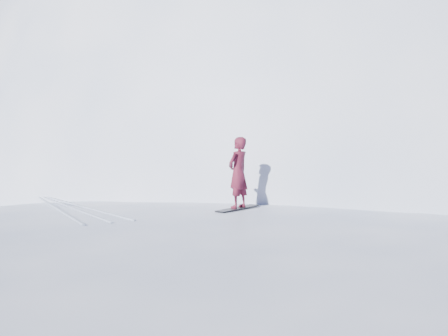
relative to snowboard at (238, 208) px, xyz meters
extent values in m
ellipsoid|color=white|center=(-1.79, -0.36, -2.41)|extent=(36.00, 28.00, 4.80)
ellipsoid|color=white|center=(19.21, 22.64, -2.41)|extent=(60.00, 56.00, 56.00)
ellipsoid|color=white|center=(7.21, 16.64, -2.41)|extent=(28.00, 24.00, 18.00)
ellipsoid|color=white|center=(-4.79, 2.64, -2.41)|extent=(7.00, 6.30, 1.00)
ellipsoid|color=white|center=(4.21, 0.64, -2.41)|extent=(4.00, 3.60, 0.60)
cube|color=black|center=(0.00, 0.00, 0.00)|extent=(1.64, 1.07, 0.03)
imported|color=maroon|center=(0.00, 0.00, 1.01)|extent=(0.86, 0.76, 1.99)
cube|color=silver|center=(-4.68, 2.09, 0.01)|extent=(0.92, 5.95, 0.04)
cube|color=silver|center=(-4.29, 2.09, 0.01)|extent=(1.40, 5.86, 0.04)
cube|color=silver|center=(-3.96, 2.09, 0.01)|extent=(1.82, 5.75, 0.04)
camera|label=1|loc=(-5.21, -11.02, 1.77)|focal=35.00mm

